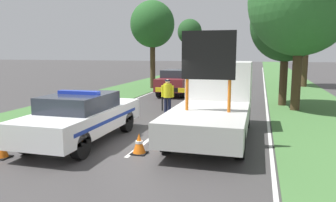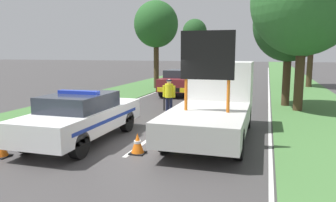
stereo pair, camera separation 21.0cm
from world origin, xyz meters
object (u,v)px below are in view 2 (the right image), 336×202
object	(u,v)px
police_car	(82,116)
queued_car_wagon_maroon	(179,82)
roadside_tree_far_left	(313,11)
road_barrier	(192,92)
queued_car_sedan_silver	(199,76)
traffic_cone_near_police	(138,143)
roadside_tree_mid_left	(304,1)
queued_car_sedan_black	(211,71)
roadside_tree_near_left	(195,32)
roadside_tree_mid_right	(289,24)
traffic_cone_behind_barrier	(156,134)
traffic_cone_centre_front	(1,147)
traffic_cone_near_truck	(132,109)
roadside_tree_near_right	(156,25)
police_officer	(169,94)
pedestrian_civilian	(196,94)
work_truck	(215,101)

from	to	relation	value
police_car	queued_car_wagon_maroon	world-z (taller)	queued_car_wagon_maroon
roadside_tree_far_left	road_barrier	bearing A→B (deg)	-116.46
police_car	queued_car_sedan_silver	xyz separation A→B (m)	(0.03, 17.67, -0.01)
traffic_cone_near_police	roadside_tree_mid_left	xyz separation A→B (m)	(4.67, 8.07, 4.65)
queued_car_sedan_black	roadside_tree_far_left	distance (m)	11.86
traffic_cone_near_police	queued_car_sedan_silver	bearing A→B (deg)	96.40
roadside_tree_near_left	roadside_tree_mid_right	size ratio (longest dim) A/B	1.20
road_barrier	roadside_tree_mid_left	bearing A→B (deg)	20.14
roadside_tree_near_left	roadside_tree_far_left	xyz separation A→B (m)	(12.63, -16.94, 0.40)
traffic_cone_behind_barrier	queued_car_wagon_maroon	bearing A→B (deg)	101.30
queued_car_sedan_black	police_car	bearing A→B (deg)	90.45
police_car	roadside_tree_mid_right	distance (m)	11.20
traffic_cone_near_police	traffic_cone_centre_front	world-z (taller)	traffic_cone_near_police
traffic_cone_near_truck	roadside_tree_near_right	world-z (taller)	roadside_tree_near_right
roadside_tree_mid_left	traffic_cone_near_police	bearing A→B (deg)	-120.07
police_officer	queued_car_sedan_black	world-z (taller)	police_officer
pedestrian_civilian	traffic_cone_behind_barrier	distance (m)	4.53
road_barrier	roadside_tree_far_left	distance (m)	14.94
police_officer	roadside_tree_mid_right	world-z (taller)	roadside_tree_mid_right
work_truck	traffic_cone_near_police	size ratio (longest dim) A/B	10.01
traffic_cone_near_police	queued_car_sedan_black	world-z (taller)	queued_car_sedan_black
work_truck	pedestrian_civilian	bearing A→B (deg)	-66.78
pedestrian_civilian	queued_car_sedan_silver	xyz separation A→B (m)	(-2.47, 12.83, -0.20)
queued_car_wagon_maroon	traffic_cone_behind_barrier	bearing A→B (deg)	101.30
pedestrian_civilian	traffic_cone_behind_barrier	size ratio (longest dim) A/B	2.82
pedestrian_civilian	traffic_cone_centre_front	xyz separation A→B (m)	(-3.72, -6.80, -0.69)
queued_car_sedan_black	roadside_tree_mid_right	xyz separation A→B (m)	(6.48, -16.19, 3.28)
pedestrian_civilian	roadside_tree_mid_left	xyz separation A→B (m)	(4.25, 2.56, 3.96)
traffic_cone_near_truck	queued_car_wagon_maroon	bearing A→B (deg)	89.07
police_officer	traffic_cone_behind_barrier	distance (m)	4.48
work_truck	traffic_cone_near_police	xyz separation A→B (m)	(-1.66, -2.69, -0.83)
road_barrier	traffic_cone_centre_front	size ratio (longest dim) A/B	5.85
police_car	roadside_tree_mid_right	size ratio (longest dim) A/B	0.84
traffic_cone_behind_barrier	roadside_tree_near_left	xyz separation A→B (m)	(-6.47, 34.98, 4.97)
roadside_tree_mid_left	road_barrier	bearing A→B (deg)	-160.16
roadside_tree_near_left	queued_car_wagon_maroon	bearing A→B (deg)	-79.89
police_officer	police_car	bearing A→B (deg)	58.45
police_car	roadside_tree_near_right	xyz separation A→B (m)	(-2.48, 14.30, 3.85)
traffic_cone_near_truck	roadside_tree_mid_left	bearing A→B (deg)	27.16
roadside_tree_far_left	queued_car_wagon_maroon	bearing A→B (deg)	-139.11
road_barrier	police_officer	size ratio (longest dim) A/B	2.09
traffic_cone_near_truck	traffic_cone_behind_barrier	distance (m)	4.23
traffic_cone_centre_front	roadside_tree_mid_right	world-z (taller)	roadside_tree_mid_right
roadside_tree_mid_right	queued_car_wagon_maroon	bearing A→B (deg)	157.96
work_truck	traffic_cone_behind_barrier	xyz separation A→B (m)	(-1.48, -1.65, -0.82)
roadside_tree_near_left	roadside_tree_near_right	size ratio (longest dim) A/B	1.11
work_truck	traffic_cone_behind_barrier	distance (m)	2.36
road_barrier	traffic_cone_near_truck	distance (m)	2.85
queued_car_wagon_maroon	roadside_tree_far_left	size ratio (longest dim) A/B	0.50
roadside_tree_far_left	roadside_tree_near_left	bearing A→B (deg)	126.71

